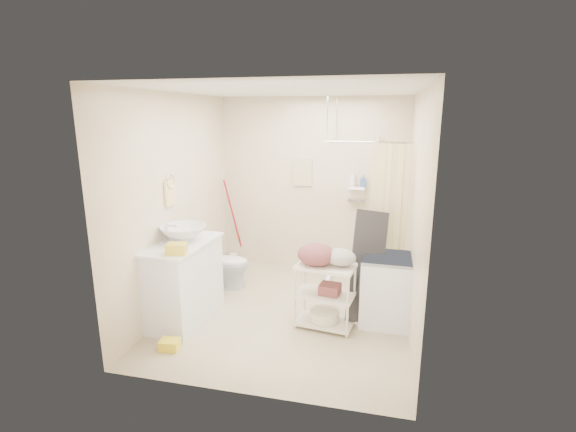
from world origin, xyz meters
name	(u,v)px	position (x,y,z in m)	size (l,w,h in m)	color
floor	(289,311)	(0.00, 0.00, 0.00)	(3.20, 3.20, 0.00)	#B9AC8B
ceiling	(289,90)	(0.00, 0.00, 2.60)	(2.80, 3.20, 0.04)	silver
wall_back	(313,185)	(0.00, 1.60, 1.30)	(2.80, 0.04, 2.60)	beige
wall_front	(243,251)	(0.00, -1.60, 1.30)	(2.80, 0.04, 2.60)	beige
wall_left	(177,202)	(-1.40, 0.00, 1.30)	(0.04, 3.20, 2.60)	beige
wall_right	(415,214)	(1.40, 0.00, 1.30)	(0.04, 3.20, 2.60)	beige
vanity	(182,281)	(-1.16, -0.45, 0.47)	(0.59, 1.06, 0.93)	silver
sink	(183,233)	(-1.15, -0.37, 1.02)	(0.52, 0.52, 0.18)	silver
counter_basket	(177,249)	(-1.00, -0.82, 0.99)	(0.20, 0.16, 0.11)	gold
floor_basket	(169,343)	(-0.99, -1.11, 0.07)	(0.28, 0.21, 0.15)	yellow
toilet	(224,263)	(-1.04, 0.53, 0.35)	(0.39, 0.68, 0.70)	silver
mop	(232,221)	(-1.29, 1.53, 0.67)	(0.13, 0.13, 1.35)	#A7121E
potted_plant_a	(307,259)	(-0.05, 1.44, 0.16)	(0.17, 0.11, 0.32)	brown
potted_plant_b	(326,263)	(0.26, 1.37, 0.15)	(0.17, 0.13, 0.30)	brown
hanging_towel	(303,172)	(-0.15, 1.58, 1.50)	(0.28, 0.03, 0.42)	#CAB890
towel_ring	(170,191)	(-1.38, -0.20, 1.47)	(0.04, 0.22, 0.34)	#F0D787
tp_holder	(185,246)	(-1.36, 0.05, 0.72)	(0.08, 0.12, 0.14)	white
shower	(367,212)	(0.85, 1.05, 1.05)	(1.10, 1.10, 2.10)	white
shampoo_bottle_a	(353,179)	(0.61, 1.53, 1.43)	(0.09, 0.09, 0.22)	white
shampoo_bottle_b	(363,181)	(0.76, 1.53, 1.40)	(0.07, 0.08, 0.17)	#3B5D9D
washing_machine	(386,289)	(1.14, 0.00, 0.40)	(0.54, 0.56, 0.80)	silver
laundry_rack	(325,290)	(0.48, -0.26, 0.44)	(0.64, 0.37, 0.88)	beige
ironing_board	(367,266)	(0.92, 0.00, 0.66)	(0.38, 0.11, 1.33)	black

